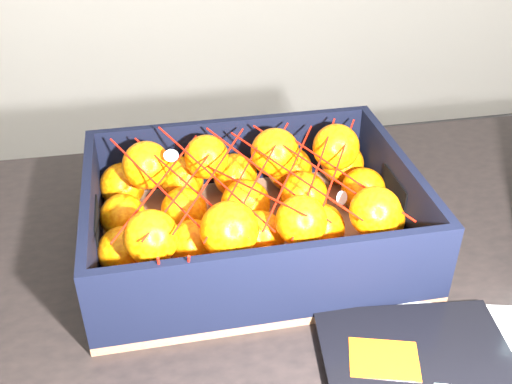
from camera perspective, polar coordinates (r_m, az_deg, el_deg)
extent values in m
cube|color=black|center=(0.82, 7.71, -9.42)|extent=(1.21, 0.82, 0.04)
cylinder|color=black|center=(1.34, -22.52, -13.46)|extent=(0.06, 0.06, 0.71)
cylinder|color=black|center=(1.51, 22.78, -7.34)|extent=(0.06, 0.06, 0.71)
cube|color=#DE560B|center=(0.70, 12.05, -15.23)|extent=(0.09, 0.07, 0.00)
cube|color=#936543|center=(0.85, -0.39, -4.71)|extent=(0.43, 0.33, 0.01)
cube|color=black|center=(0.95, -2.20, 3.68)|extent=(0.43, 0.01, 0.12)
cube|color=black|center=(0.70, 2.04, -9.18)|extent=(0.43, 0.01, 0.12)
cube|color=black|center=(0.81, -15.22, -3.40)|extent=(0.01, 0.30, 0.12)
cube|color=black|center=(0.87, 13.32, -0.16)|extent=(0.01, 0.30, 0.12)
sphere|color=orange|center=(0.73, -12.46, -9.28)|extent=(0.06, 0.06, 0.06)
sphere|color=orange|center=(0.79, -12.50, -5.53)|extent=(0.07, 0.07, 0.07)
sphere|color=orange|center=(0.85, -12.51, -2.26)|extent=(0.06, 0.06, 0.06)
sphere|color=orange|center=(0.92, -12.54, 0.63)|extent=(0.07, 0.07, 0.07)
sphere|color=orange|center=(0.73, -5.59, -8.82)|extent=(0.07, 0.07, 0.07)
sphere|color=orange|center=(0.78, -5.98, -5.00)|extent=(0.07, 0.07, 0.07)
sphere|color=orange|center=(0.85, -6.85, -1.70)|extent=(0.06, 0.06, 0.06)
sphere|color=orange|center=(0.92, -7.10, 1.25)|extent=(0.07, 0.07, 0.07)
sphere|color=orange|center=(0.74, 1.46, -7.68)|extent=(0.07, 0.07, 0.07)
sphere|color=orange|center=(0.79, 0.36, -4.20)|extent=(0.07, 0.07, 0.07)
sphere|color=orange|center=(0.85, -1.01, -1.13)|extent=(0.07, 0.07, 0.07)
sphere|color=orange|center=(0.92, -1.98, 1.59)|extent=(0.07, 0.07, 0.07)
sphere|color=orange|center=(0.76, 7.77, -6.83)|extent=(0.06, 0.06, 0.06)
sphere|color=orange|center=(0.81, 6.03, -3.44)|extent=(0.07, 0.07, 0.07)
sphere|color=orange|center=(0.87, 4.54, -0.32)|extent=(0.07, 0.07, 0.07)
sphere|color=orange|center=(0.93, 3.23, 2.20)|extent=(0.07, 0.07, 0.07)
sphere|color=orange|center=(0.78, 13.57, -6.20)|extent=(0.06, 0.06, 0.06)
sphere|color=orange|center=(0.84, 11.74, -2.54)|extent=(0.07, 0.07, 0.07)
sphere|color=orange|center=(0.90, 10.13, 0.23)|extent=(0.07, 0.07, 0.07)
sphere|color=orange|center=(0.95, 8.21, 2.65)|extent=(0.07, 0.07, 0.07)
sphere|color=orange|center=(0.72, -9.91, -4.25)|extent=(0.07, 0.07, 0.07)
sphere|color=orange|center=(0.85, -10.34, 2.51)|extent=(0.07, 0.07, 0.07)
sphere|color=orange|center=(0.72, -2.53, -3.62)|extent=(0.07, 0.07, 0.07)
sphere|color=orange|center=(0.86, -4.72, 3.34)|extent=(0.06, 0.06, 0.06)
sphere|color=orange|center=(0.74, 4.32, -2.74)|extent=(0.06, 0.06, 0.06)
sphere|color=orange|center=(0.87, 1.82, 3.78)|extent=(0.07, 0.07, 0.07)
sphere|color=orange|center=(0.76, 11.24, -1.88)|extent=(0.07, 0.07, 0.07)
sphere|color=orange|center=(0.89, 7.59, 4.23)|extent=(0.07, 0.07, 0.07)
cylinder|color=red|center=(0.78, -9.14, 0.44)|extent=(0.12, 0.23, 0.03)
cylinder|color=red|center=(0.77, -6.62, 0.83)|extent=(0.12, 0.23, 0.02)
cylinder|color=red|center=(0.78, -4.22, 1.64)|extent=(0.12, 0.23, 0.04)
cylinder|color=red|center=(0.78, -1.58, 0.94)|extent=(0.12, 0.23, 0.04)
cylinder|color=red|center=(0.79, 0.69, 2.00)|extent=(0.12, 0.23, 0.02)
cylinder|color=red|center=(0.79, 3.32, 1.86)|extent=(0.12, 0.23, 0.01)
cylinder|color=red|center=(0.80, 5.54, 2.48)|extent=(0.12, 0.23, 0.02)
cylinder|color=red|center=(0.81, 7.99, 1.98)|extent=(0.12, 0.23, 0.02)
cylinder|color=red|center=(0.78, -9.18, 0.86)|extent=(0.12, 0.23, 0.00)
cylinder|color=red|center=(0.77, -6.60, 0.77)|extent=(0.12, 0.23, 0.01)
cylinder|color=red|center=(0.78, -4.17, 1.61)|extent=(0.12, 0.23, 0.01)
cylinder|color=red|center=(0.78, -1.63, 1.10)|extent=(0.12, 0.23, 0.01)
cylinder|color=red|center=(0.79, 0.71, 2.35)|extent=(0.12, 0.23, 0.00)
cylinder|color=red|center=(0.79, 3.23, 1.85)|extent=(0.12, 0.23, 0.01)
cylinder|color=red|center=(0.80, 5.68, 1.81)|extent=(0.12, 0.23, 0.04)
cylinder|color=red|center=(0.82, 7.81, 2.66)|extent=(0.12, 0.23, 0.01)
cylinder|color=red|center=(0.68, -9.05, -8.07)|extent=(0.00, 0.03, 0.09)
cylinder|color=red|center=(0.68, -6.49, -7.79)|extent=(0.01, 0.04, 0.08)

